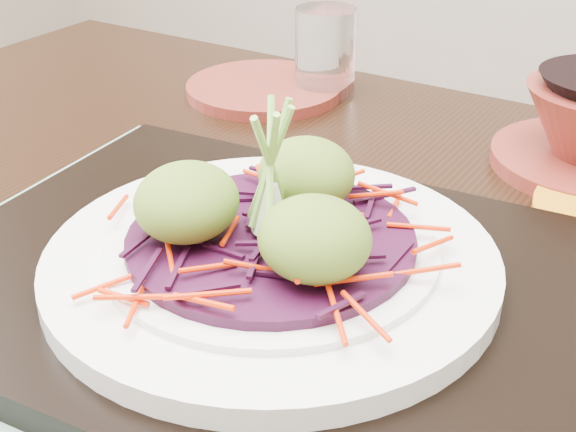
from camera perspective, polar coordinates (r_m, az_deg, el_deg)
The scene contains 10 objects.
dining_table at distance 0.59m, azimuth 1.11°, elevation -10.98°, with size 1.14×0.78×0.70m.
placemat at distance 0.49m, azimuth -1.17°, elevation -6.05°, with size 0.48×0.37×0.00m, color gray.
serving_tray at distance 0.49m, azimuth -1.18°, elevation -4.95°, with size 0.42×0.31×0.02m, color black.
white_plate at distance 0.48m, azimuth -1.20°, elevation -3.12°, with size 0.27×0.27×0.02m.
cabbage_bed at distance 0.47m, azimuth -1.22°, elevation -1.70°, with size 0.17×0.17×0.01m, color #360A2A.
carrot_julienne at distance 0.47m, azimuth -1.23°, elevation -0.82°, with size 0.21×0.21×0.01m, color red, non-canonical shape.
guacamole_scoops at distance 0.46m, azimuth -1.29°, elevation 0.85°, with size 0.15×0.13×0.05m.
scallion_garnish at distance 0.45m, azimuth -1.28°, elevation 3.22°, with size 0.06×0.06×0.09m, color #84C04C, non-canonical shape.
terracotta_side_plate at distance 0.83m, azimuth -1.69°, elevation 9.04°, with size 0.16×0.16×0.01m, color maroon.
water_glass at distance 0.82m, azimuth 2.68°, elevation 11.58°, with size 0.06×0.06×0.09m, color white.
Camera 1 is at (0.27, -0.29, 0.98)m, focal length 50.00 mm.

